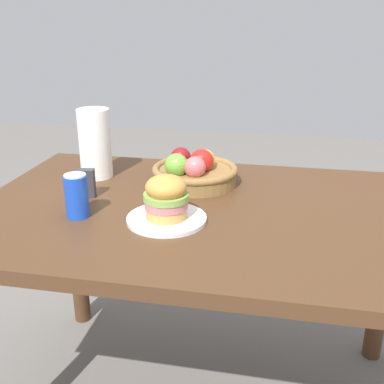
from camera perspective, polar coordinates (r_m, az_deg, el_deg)
name	(u,v)px	position (r m, az deg, el deg)	size (l,w,h in m)	color
dining_table	(206,238)	(1.44, 1.74, -5.62)	(1.40, 0.90, 0.75)	#4C301C
plate	(167,219)	(1.31, -3.11, -3.29)	(0.22, 0.22, 0.01)	white
sandwich	(166,197)	(1.28, -3.17, -0.59)	(0.13, 0.13, 0.12)	tan
soda_can	(77,196)	(1.35, -13.90, -0.45)	(0.07, 0.07, 0.13)	blue
fruit_basket	(194,171)	(1.57, 0.26, 2.57)	(0.29, 0.29, 0.12)	olive
paper_towel_roll	(95,144)	(1.66, -11.75, 5.81)	(0.11, 0.11, 0.24)	white
napkin_holder	(85,183)	(1.50, -12.91, 1.07)	(0.06, 0.03, 0.09)	#333338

